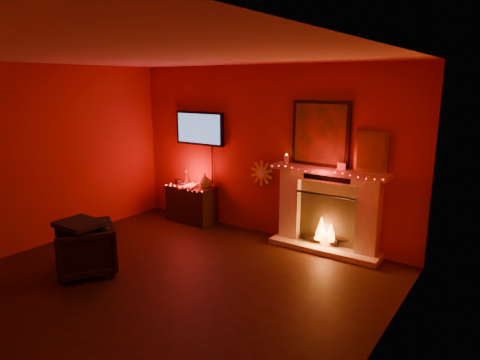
% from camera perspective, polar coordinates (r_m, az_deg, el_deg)
% --- Properties ---
extents(room, '(5.00, 5.00, 5.00)m').
position_cam_1_polar(room, '(4.89, -11.93, -0.11)').
color(room, black).
rests_on(room, ground).
extents(floor, '(5.00, 5.00, 0.00)m').
position_cam_1_polar(floor, '(5.35, -11.24, -14.34)').
color(floor, black).
rests_on(floor, ground).
extents(fireplace, '(1.72, 0.40, 2.18)m').
position_cam_1_polar(fireplace, '(6.36, 11.62, -2.92)').
color(fireplace, '#F2E0CB').
rests_on(fireplace, floor).
extents(tv, '(1.00, 0.07, 1.24)m').
position_cam_1_polar(tv, '(7.49, -5.40, 6.85)').
color(tv, black).
rests_on(tv, room).
extents(sunburst_clock, '(0.40, 0.03, 0.40)m').
position_cam_1_polar(sunburst_clock, '(6.89, 2.89, 0.92)').
color(sunburst_clock, yellow).
rests_on(sunburst_clock, room).
extents(console_table, '(0.85, 0.54, 0.89)m').
position_cam_1_polar(console_table, '(7.63, -6.41, -2.93)').
color(console_table, black).
rests_on(console_table, floor).
extents(armchair, '(0.98, 0.99, 0.66)m').
position_cam_1_polar(armchair, '(5.92, -19.95, -8.68)').
color(armchair, black).
rests_on(armchair, floor).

